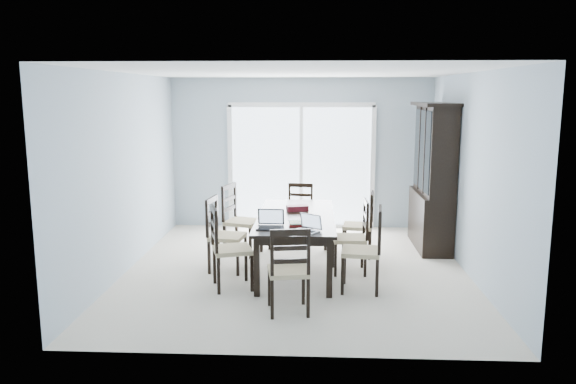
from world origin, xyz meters
The scene contains 24 objects.
floor centered at (0.00, 0.00, 0.00)m, with size 5.00×5.00×0.00m, color beige.
ceiling centered at (0.00, 0.00, 2.60)m, with size 5.00×5.00×0.00m, color white.
back_wall centered at (0.00, 2.50, 1.30)m, with size 4.50×0.02×2.60m, color #9AABB8.
wall_left centered at (-2.25, 0.00, 1.30)m, with size 0.02×5.00×2.60m, color #9AABB8.
wall_right centered at (2.25, 0.00, 1.30)m, with size 0.02×5.00×2.60m, color #9AABB8.
balcony centered at (0.00, 3.50, -0.05)m, with size 4.50×2.00×0.10m, color gray.
railing centered at (0.00, 4.50, 0.55)m, with size 4.50×0.06×1.10m, color #99999E.
dining_table centered at (0.00, 0.00, 0.67)m, with size 1.00×2.20×0.75m.
china_hutch centered at (2.02, 1.25, 1.07)m, with size 0.50×1.38×2.20m.
sliding_door centered at (0.00, 2.48, 1.09)m, with size 2.52×0.05×2.18m.
chair_left_near centered at (-0.84, -0.74, 0.62)m, with size 0.56×0.55×1.17m.
chair_left_mid centered at (-1.01, -0.04, 0.60)m, with size 0.50×0.49×1.14m.
chair_left_far centered at (-0.90, 0.75, 0.63)m, with size 0.57×0.56×1.19m.
chair_right_near centered at (0.90, -0.75, 0.62)m, with size 0.50×0.49×1.18m.
chair_right_mid centered at (0.80, -0.05, 0.59)m, with size 0.44×0.43×1.12m.
chair_right_far centered at (0.96, 0.71, 0.58)m, with size 0.47×0.46×1.09m.
chair_end_near centered at (-0.02, -1.54, 0.59)m, with size 0.48×0.49×1.12m.
chair_end_far centered at (0.00, 1.51, 0.56)m, with size 0.45×0.46×1.07m.
laptop_dark centered at (-0.29, -0.75, 0.80)m, with size 0.32×0.23×0.22m.
laptop_silver centered at (0.13, -0.90, 0.80)m, with size 0.36×0.34×0.20m.
book_stack centered at (0.07, -0.57, 0.77)m, with size 0.31×0.26×0.05m.
cell_phone centered at (0.03, -1.00, 0.76)m, with size 0.12×0.05×0.01m, color black.
game_box centered at (0.01, 0.30, 0.79)m, with size 0.29×0.14×0.07m, color #54101D.
hot_tub centered at (-0.65, 3.57, 0.45)m, with size 1.87×1.71×0.90m.
Camera 1 is at (0.25, -7.22, 2.34)m, focal length 35.00 mm.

